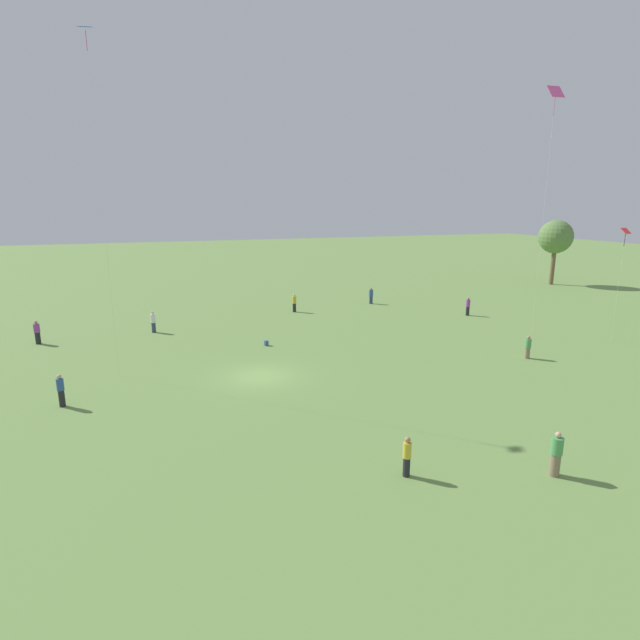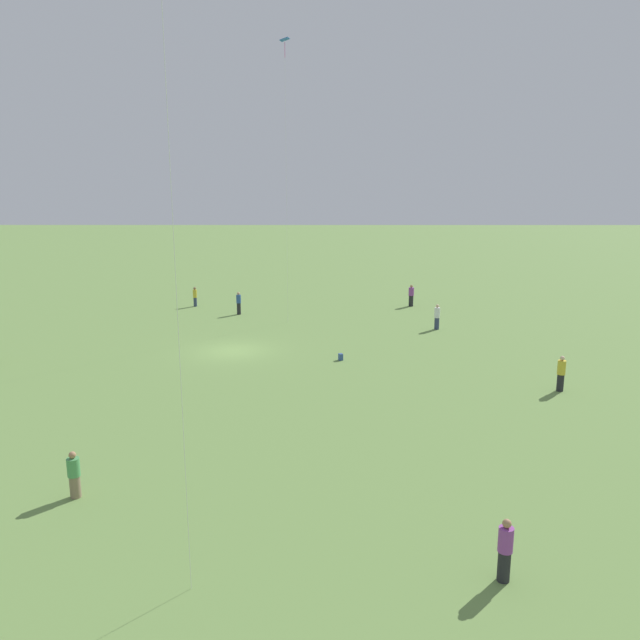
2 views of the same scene
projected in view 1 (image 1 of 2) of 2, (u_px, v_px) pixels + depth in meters
The scene contains 15 objects.
ground_plane at pixel (260, 376), 31.67m from camera, with size 240.00×240.00×0.00m, color #6B8E47.
tree_0 at pixel (556, 237), 66.13m from camera, with size 4.39×4.39×8.57m.
person_0 at pixel (371, 296), 54.38m from camera, with size 0.62×0.62×1.76m.
person_2 at pixel (407, 456), 19.93m from camera, with size 0.47×0.47×1.71m.
person_3 at pixel (528, 347), 35.21m from camera, with size 0.58×0.58×1.64m.
person_4 at pixel (294, 303), 50.24m from camera, with size 0.57×0.57×1.85m.
person_5 at pixel (468, 306), 48.68m from camera, with size 0.45×0.45×1.79m.
person_6 at pixel (556, 454), 19.98m from camera, with size 0.67×0.67×1.89m.
person_7 at pixel (153, 322), 42.24m from camera, with size 0.57×0.57×1.83m.
person_8 at pixel (37, 333), 38.80m from camera, with size 0.61×0.61×1.85m.
person_9 at pixel (61, 390), 26.81m from camera, with size 0.51×0.51×1.82m.
kite_0 at pixel (89, 69), 27.55m from camera, with size 0.76×0.77×20.17m.
kite_1 at pixel (625, 237), 38.12m from camera, with size 0.56×0.68×8.89m.
kite_3 at pixel (555, 102), 37.31m from camera, with size 0.81×1.21×19.32m.
picnic_bag_0 at pixel (266, 343), 38.48m from camera, with size 0.30×0.32×0.39m.
Camera 1 is at (29.53, -6.58, 10.74)m, focal length 28.00 mm.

